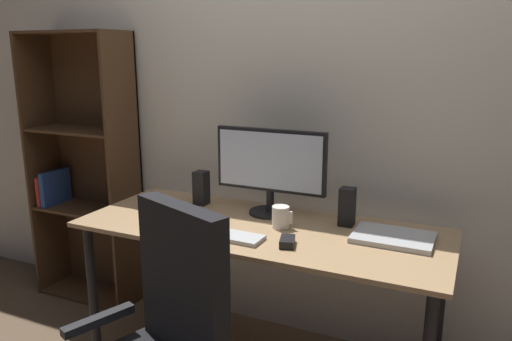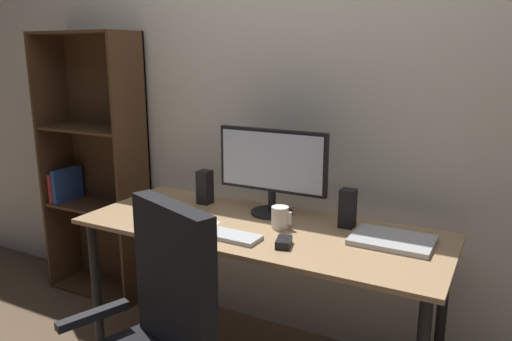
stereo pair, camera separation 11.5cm
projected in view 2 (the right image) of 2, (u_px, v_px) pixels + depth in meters
back_wall at (306, 91)px, 2.46m from camera, size 6.40×0.10×2.60m
desk at (260, 245)px, 2.19m from camera, size 1.62×0.65×0.74m
monitor at (272, 166)px, 2.28m from camera, size 0.54×0.20×0.41m
keyboard at (227, 235)px, 2.04m from camera, size 0.29×0.12×0.02m
mouse at (284, 242)px, 1.94m from camera, size 0.08×0.11×0.03m
coffee_mug at (280, 218)px, 2.13m from camera, size 0.09×0.08×0.10m
laptop at (392, 240)px, 1.98m from camera, size 0.32×0.23×0.02m
speaker_left at (205, 187)px, 2.48m from camera, size 0.06×0.07×0.17m
speaker_right at (348, 208)px, 2.14m from camera, size 0.06×0.07×0.17m
paper_sheet at (187, 231)px, 2.11m from camera, size 0.28×0.34×0.00m
bookshelf at (97, 168)px, 3.03m from camera, size 0.65×0.28×1.60m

